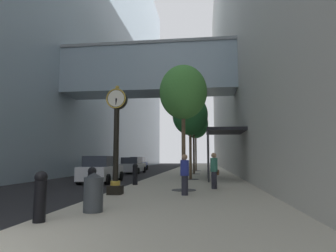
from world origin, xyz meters
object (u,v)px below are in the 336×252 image
(street_tree_mid_near, at_px, (190,115))
(trash_bin, at_px, (94,192))
(car_silver_mid, at_px, (132,166))
(car_white_far, at_px, (101,170))
(pedestrian_by_clock, at_px, (185,174))
(bollard_second, at_px, (92,183))
(car_blue_near, at_px, (138,164))
(street_tree_near, at_px, (183,93))
(street_tree_mid_far, at_px, (194,116))
(street_tree_far, at_px, (196,124))
(bollard_fourth, at_px, (135,174))
(pedestrian_walking, at_px, (214,170))
(bollard_nearest, at_px, (40,195))
(street_clock, at_px, (116,134))

(street_tree_mid_near, bearing_deg, trash_bin, -99.55)
(car_silver_mid, relative_size, car_white_far, 1.04)
(pedestrian_by_clock, bearing_deg, bollard_second, -144.64)
(pedestrian_by_clock, xyz_separation_m, car_blue_near, (-7.58, 24.83, -0.15))
(bollard_second, bearing_deg, car_white_far, 108.11)
(street_tree_near, bearing_deg, street_tree_mid_far, 90.00)
(street_tree_far, distance_m, car_blue_near, 9.26)
(pedestrian_by_clock, bearing_deg, bollard_fourth, 126.25)
(car_blue_near, relative_size, car_white_far, 0.97)
(street_tree_mid_near, height_order, pedestrian_walking, street_tree_mid_near)
(trash_bin, bearing_deg, car_silver_mid, 101.40)
(street_tree_mid_far, relative_size, pedestrian_walking, 3.95)
(street_tree_mid_near, relative_size, pedestrian_walking, 3.44)
(bollard_nearest, height_order, pedestrian_by_clock, pedestrian_by_clock)
(bollard_fourth, distance_m, street_tree_far, 18.58)
(bollard_second, xyz_separation_m, car_silver_mid, (-3.66, 20.11, 0.06))
(bollard_fourth, relative_size, pedestrian_by_clock, 0.72)
(street_clock, xyz_separation_m, bollard_second, (-0.17, -2.04, -1.83))
(street_clock, distance_m, pedestrian_by_clock, 3.21)
(street_tree_far, bearing_deg, street_clock, -96.84)
(street_clock, xyz_separation_m, car_silver_mid, (-3.83, 18.07, -1.77))
(trash_bin, xyz_separation_m, car_blue_near, (-5.36, 28.64, 0.15))
(bollard_second, relative_size, pedestrian_walking, 0.68)
(street_tree_mid_near, relative_size, car_silver_mid, 1.24)
(street_tree_mid_far, bearing_deg, bollard_fourth, -104.14)
(street_tree_far, height_order, car_silver_mid, street_tree_far)
(car_white_far, bearing_deg, pedestrian_by_clock, -49.15)
(street_clock, height_order, car_white_far, street_clock)
(bollard_second, height_order, street_tree_mid_far, street_tree_mid_far)
(street_clock, height_order, street_tree_mid_near, street_tree_mid_near)
(street_tree_mid_far, distance_m, car_silver_mid, 8.47)
(street_tree_mid_far, distance_m, car_white_far, 11.09)
(pedestrian_by_clock, bearing_deg, car_silver_mid, 110.16)
(bollard_fourth, xyz_separation_m, car_blue_near, (-4.63, 20.81, 0.08))
(street_tree_mid_near, bearing_deg, car_silver_mid, 123.89)
(street_tree_far, xyz_separation_m, car_white_far, (-5.68, -15.01, -4.63))
(bollard_fourth, relative_size, pedestrian_walking, 0.68)
(bollard_nearest, bearing_deg, street_tree_near, 67.92)
(trash_bin, distance_m, car_white_far, 11.17)
(trash_bin, xyz_separation_m, car_silver_mid, (-4.40, 21.82, 0.12))
(street_clock, height_order, bollard_second, street_clock)
(bollard_nearest, distance_m, street_tree_mid_near, 14.35)
(bollard_nearest, xyz_separation_m, street_tree_mid_far, (2.79, 20.24, 4.70))
(street_clock, height_order, street_tree_near, street_tree_near)
(bollard_fourth, relative_size, car_silver_mid, 0.24)
(trash_bin, distance_m, pedestrian_walking, 7.19)
(street_tree_mid_near, bearing_deg, bollard_fourth, -122.45)
(street_tree_near, distance_m, street_tree_mid_far, 13.39)
(street_clock, distance_m, bollard_nearest, 5.42)
(street_tree_near, bearing_deg, trash_bin, -110.39)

